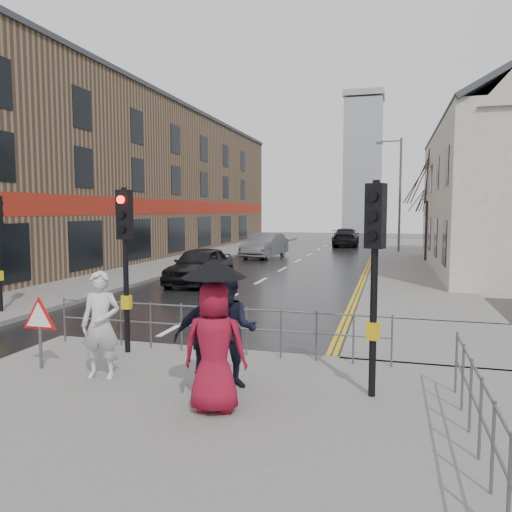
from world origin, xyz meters
The scene contains 22 objects.
ground centered at (0.00, 0.00, 0.00)m, with size 120.00×120.00×0.00m, color black.
near_pavement centered at (3.00, -3.50, 0.07)m, with size 10.00×9.00×0.14m, color #605E5B.
left_pavement centered at (-6.50, 23.00, 0.07)m, with size 4.00×44.00×0.14m, color #605E5B.
right_pavement centered at (6.50, 25.00, 0.07)m, with size 4.00×40.00×0.14m, color #605E5B.
pavement_bridge_right centered at (6.50, 3.00, 0.07)m, with size 4.00×4.20×0.14m, color #605E5B.
building_left_terrace centered at (-12.00, 22.00, 5.00)m, with size 8.00×42.00×10.00m, color brown.
church_tower centered at (1.50, 62.00, 9.00)m, with size 5.00×5.00×18.00m, color #979A9F.
traffic_signal_near_left centered at (0.20, 0.20, 2.46)m, with size 0.28×0.27×3.40m.
traffic_signal_near_right centered at (5.20, -1.00, 2.46)m, with size 0.34×0.33×3.40m.
guard_railing_front centered at (1.95, 0.60, 0.86)m, with size 7.14×0.04×1.00m.
guard_railing_side centered at (6.50, -2.75, 0.84)m, with size 0.04×4.54×1.00m.
warning_sign centered at (-0.80, -1.21, 1.04)m, with size 0.80×0.07×1.35m.
street_lamp centered at (5.82, 28.00, 4.71)m, with size 1.83×0.25×8.00m.
tree_near centered at (7.50, 22.00, 5.14)m, with size 2.40×2.40×6.58m.
tree_far centered at (8.00, 30.00, 4.42)m, with size 2.40×2.40×5.64m.
pedestrian_a centered at (0.57, -1.35, 1.08)m, with size 0.69×0.45×1.89m, color beige.
pedestrian_b centered at (2.90, -1.20, 1.09)m, with size 0.92×0.72×1.90m, color black.
pedestrian_with_umbrella centered at (3.00, -2.21, 1.32)m, with size 1.01×0.96×2.26m.
pedestrian_d centered at (2.55, -1.44, 1.01)m, with size 1.02×0.42×1.73m, color black.
car_parked centered at (-2.28, 10.56, 0.77)m, with size 1.82×4.53×1.55m, color black.
car_mid centered at (-2.50, 22.58, 0.80)m, with size 1.69×4.84×1.59m, color #515257.
car_far centered at (1.71, 34.48, 0.77)m, with size 2.17×5.33×1.55m, color black.
Camera 1 is at (5.43, -8.90, 3.08)m, focal length 35.00 mm.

